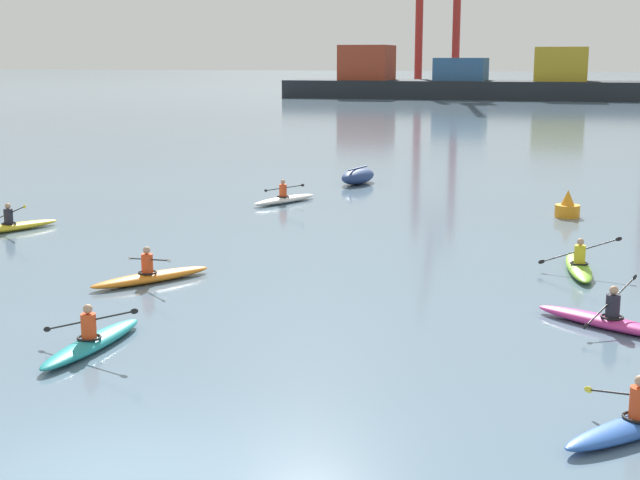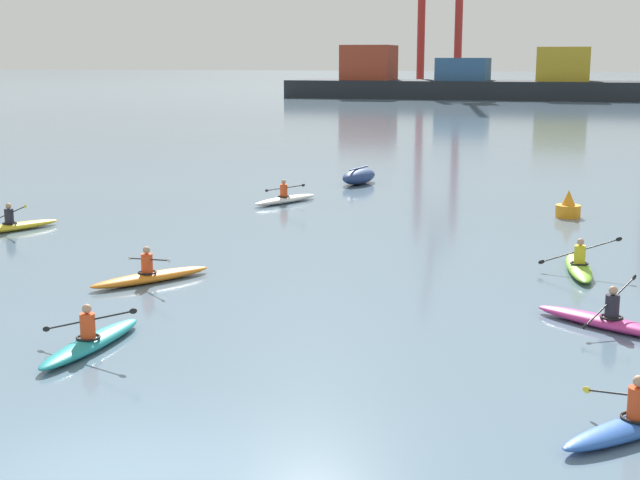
{
  "view_description": "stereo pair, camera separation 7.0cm",
  "coord_description": "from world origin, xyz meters",
  "px_view_note": "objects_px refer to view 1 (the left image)",
  "views": [
    {
      "loc": [
        5.92,
        -10.15,
        5.7
      ],
      "look_at": [
        -1.04,
        14.03,
        0.6
      ],
      "focal_mm": 50.47,
      "sensor_mm": 36.0,
      "label": 1
    },
    {
      "loc": [
        5.99,
        -10.13,
        5.7
      ],
      "look_at": [
        -1.04,
        14.03,
        0.6
      ],
      "focal_mm": 50.47,
      "sensor_mm": 36.0,
      "label": 2
    }
  ],
  "objects_px": {
    "kayak_orange": "(151,276)",
    "kayak_yellow": "(12,226)",
    "container_barge": "(460,81)",
    "capsized_dinghy": "(358,176)",
    "kayak_white": "(285,199)",
    "kayak_lime": "(579,266)",
    "kayak_magenta": "(608,320)",
    "kayak_teal": "(92,341)",
    "channel_buoy": "(567,207)"
  },
  "relations": [
    {
      "from": "kayak_magenta",
      "to": "container_barge",
      "type": "bearing_deg",
      "value": 98.99
    },
    {
      "from": "kayak_lime",
      "to": "kayak_teal",
      "type": "xyz_separation_m",
      "value": [
        -9.29,
        -9.53,
        0.0
      ]
    },
    {
      "from": "capsized_dinghy",
      "to": "kayak_yellow",
      "type": "xyz_separation_m",
      "value": [
        -8.46,
        -14.42,
        -0.18
      ]
    },
    {
      "from": "kayak_orange",
      "to": "kayak_magenta",
      "type": "height_order",
      "value": "kayak_magenta"
    },
    {
      "from": "kayak_magenta",
      "to": "channel_buoy",
      "type": "bearing_deg",
      "value": 94.4
    },
    {
      "from": "capsized_dinghy",
      "to": "channel_buoy",
      "type": "relative_size",
      "value": 2.77
    },
    {
      "from": "kayak_orange",
      "to": "kayak_yellow",
      "type": "bearing_deg",
      "value": 146.39
    },
    {
      "from": "container_barge",
      "to": "kayak_orange",
      "type": "bearing_deg",
      "value": -86.69
    },
    {
      "from": "capsized_dinghy",
      "to": "kayak_white",
      "type": "height_order",
      "value": "kayak_white"
    },
    {
      "from": "channel_buoy",
      "to": "kayak_magenta",
      "type": "height_order",
      "value": "kayak_magenta"
    },
    {
      "from": "container_barge",
      "to": "capsized_dinghy",
      "type": "distance_m",
      "value": 91.66
    },
    {
      "from": "kayak_orange",
      "to": "kayak_lime",
      "type": "xyz_separation_m",
      "value": [
        10.65,
        4.22,
        0.0
      ]
    },
    {
      "from": "capsized_dinghy",
      "to": "kayak_white",
      "type": "relative_size",
      "value": 0.83
    },
    {
      "from": "kayak_white",
      "to": "kayak_lime",
      "type": "bearing_deg",
      "value": -38.62
    },
    {
      "from": "capsized_dinghy",
      "to": "kayak_orange",
      "type": "relative_size",
      "value": 0.88
    },
    {
      "from": "container_barge",
      "to": "kayak_orange",
      "type": "xyz_separation_m",
      "value": [
        6.4,
        -110.89,
        -2.26
      ]
    },
    {
      "from": "kayak_magenta",
      "to": "kayak_white",
      "type": "xyz_separation_m",
      "value": [
        -12.03,
        14.29,
        0.0
      ]
    },
    {
      "from": "channel_buoy",
      "to": "kayak_yellow",
      "type": "relative_size",
      "value": 0.3
    },
    {
      "from": "capsized_dinghy",
      "to": "kayak_magenta",
      "type": "xyz_separation_m",
      "value": [
        10.52,
        -20.5,
        -0.18
      ]
    },
    {
      "from": "channel_buoy",
      "to": "capsized_dinghy",
      "type": "bearing_deg",
      "value": 145.64
    },
    {
      "from": "container_barge",
      "to": "channel_buoy",
      "type": "xyz_separation_m",
      "value": [
        16.61,
        -97.81,
        -2.07
      ]
    },
    {
      "from": "kayak_teal",
      "to": "kayak_white",
      "type": "height_order",
      "value": "kayak_teal"
    },
    {
      "from": "capsized_dinghy",
      "to": "kayak_lime",
      "type": "height_order",
      "value": "kayak_lime"
    },
    {
      "from": "capsized_dinghy",
      "to": "kayak_teal",
      "type": "xyz_separation_m",
      "value": [
        0.6,
        -24.85,
        -0.18
      ]
    },
    {
      "from": "kayak_magenta",
      "to": "kayak_white",
      "type": "distance_m",
      "value": 18.68
    },
    {
      "from": "kayak_lime",
      "to": "kayak_yellow",
      "type": "distance_m",
      "value": 18.37
    },
    {
      "from": "container_barge",
      "to": "kayak_white",
      "type": "bearing_deg",
      "value": -86.68
    },
    {
      "from": "kayak_lime",
      "to": "kayak_white",
      "type": "xyz_separation_m",
      "value": [
        -11.4,
        9.11,
        0.0
      ]
    },
    {
      "from": "container_barge",
      "to": "channel_buoy",
      "type": "distance_m",
      "value": 99.23
    },
    {
      "from": "kayak_magenta",
      "to": "kayak_lime",
      "type": "bearing_deg",
      "value": 96.95
    },
    {
      "from": "container_barge",
      "to": "kayak_teal",
      "type": "relative_size",
      "value": 14.72
    },
    {
      "from": "kayak_white",
      "to": "channel_buoy",
      "type": "bearing_deg",
      "value": -1.29
    },
    {
      "from": "container_barge",
      "to": "kayak_lime",
      "type": "bearing_deg",
      "value": -80.91
    },
    {
      "from": "kayak_lime",
      "to": "kayak_yellow",
      "type": "bearing_deg",
      "value": 177.2
    },
    {
      "from": "capsized_dinghy",
      "to": "kayak_teal",
      "type": "height_order",
      "value": "kayak_teal"
    },
    {
      "from": "kayak_orange",
      "to": "channel_buoy",
      "type": "bearing_deg",
      "value": 52.04
    },
    {
      "from": "container_barge",
      "to": "kayak_lime",
      "type": "height_order",
      "value": "container_barge"
    },
    {
      "from": "capsized_dinghy",
      "to": "channel_buoy",
      "type": "bearing_deg",
      "value": -34.36
    },
    {
      "from": "container_barge",
      "to": "kayak_teal",
      "type": "height_order",
      "value": "container_barge"
    },
    {
      "from": "channel_buoy",
      "to": "kayak_orange",
      "type": "relative_size",
      "value": 0.32
    },
    {
      "from": "capsized_dinghy",
      "to": "kayak_lime",
      "type": "relative_size",
      "value": 0.8
    },
    {
      "from": "kayak_orange",
      "to": "kayak_yellow",
      "type": "distance_m",
      "value": 9.24
    },
    {
      "from": "kayak_orange",
      "to": "kayak_lime",
      "type": "distance_m",
      "value": 11.46
    },
    {
      "from": "channel_buoy",
      "to": "kayak_teal",
      "type": "relative_size",
      "value": 0.29
    },
    {
      "from": "container_barge",
      "to": "kayak_magenta",
      "type": "xyz_separation_m",
      "value": [
        17.69,
        -111.85,
        -2.26
      ]
    },
    {
      "from": "capsized_dinghy",
      "to": "kayak_lime",
      "type": "xyz_separation_m",
      "value": [
        9.89,
        -15.32,
        -0.18
      ]
    },
    {
      "from": "kayak_magenta",
      "to": "kayak_white",
      "type": "relative_size",
      "value": 0.97
    },
    {
      "from": "kayak_yellow",
      "to": "kayak_white",
      "type": "bearing_deg",
      "value": 49.76
    },
    {
      "from": "container_barge",
      "to": "kayak_orange",
      "type": "relative_size",
      "value": 16.03
    },
    {
      "from": "kayak_lime",
      "to": "kayak_white",
      "type": "relative_size",
      "value": 1.04
    }
  ]
}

